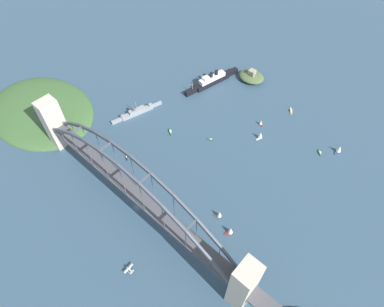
% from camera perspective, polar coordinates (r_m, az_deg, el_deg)
% --- Properties ---
extents(ground_plane, '(1400.00, 1400.00, 0.00)m').
position_cam_1_polar(ground_plane, '(313.97, -9.91, -9.38)').
color(ground_plane, '#334C60').
extents(harbor_arch_bridge, '(306.04, 19.17, 74.44)m').
position_cam_1_polar(harbor_arch_bridge, '(286.92, -10.77, -6.22)').
color(harbor_arch_bridge, beige).
rests_on(harbor_arch_bridge, ground).
extents(headland_west_shore, '(146.93, 111.36, 18.92)m').
position_cam_1_polar(headland_west_shore, '(433.66, -25.65, 6.85)').
color(headland_west_shore, '#3D6033').
rests_on(headland_west_shore, ground).
extents(ocean_liner, '(22.71, 85.03, 17.93)m').
position_cam_1_polar(ocean_liner, '(428.98, 3.65, 12.99)').
color(ocean_liner, black).
rests_on(ocean_liner, ground).
extents(naval_cruiser, '(20.92, 65.17, 17.39)m').
position_cam_1_polar(naval_cruiser, '(392.13, -9.88, 7.38)').
color(naval_cruiser, gray).
rests_on(naval_cruiser, ground).
extents(fort_island_mid_harbor, '(34.51, 28.83, 15.31)m').
position_cam_1_polar(fort_island_mid_harbor, '(442.34, 10.59, 13.43)').
color(fort_island_mid_harbor, '#4C6038').
rests_on(fort_island_mid_harbor, ground).
extents(seaplane_taxiing_near_bridge, '(7.62, 9.59, 5.20)m').
position_cam_1_polar(seaplane_taxiing_near_bridge, '(287.24, -11.13, -19.73)').
color(seaplane_taxiing_near_bridge, '#B7B7B2').
rests_on(seaplane_taxiing_near_bridge, ground).
extents(small_boat_0, '(10.10, 7.66, 2.54)m').
position_cam_1_polar(small_boat_0, '(366.88, -3.85, 3.87)').
color(small_boat_0, '#2D6B3D').
rests_on(small_boat_0, ground).
extents(small_boat_1, '(6.43, 4.87, 7.34)m').
position_cam_1_polar(small_boat_1, '(381.66, 12.24, 5.46)').
color(small_boat_1, '#B2231E').
rests_on(small_boat_1, ground).
extents(small_boat_2, '(5.98, 9.66, 10.02)m').
position_cam_1_polar(small_boat_2, '(379.46, 24.85, 0.72)').
color(small_boat_2, '#234C8C').
rests_on(small_boat_2, ground).
extents(small_boat_3, '(5.76, 9.08, 10.31)m').
position_cam_1_polar(small_boat_3, '(365.59, 12.14, 3.21)').
color(small_boat_3, silver).
rests_on(small_boat_3, ground).
extents(small_boat_4, '(8.63, 11.06, 2.16)m').
position_cam_1_polar(small_boat_4, '(409.27, 17.31, 7.33)').
color(small_boat_4, gold).
rests_on(small_boat_4, ground).
extents(small_boat_5, '(7.65, 3.66, 2.31)m').
position_cam_1_polar(small_boat_5, '(358.98, 3.32, 2.52)').
color(small_boat_5, '#2D6B3D').
rests_on(small_boat_5, ground).
extents(small_boat_6, '(7.17, 7.25, 2.18)m').
position_cam_1_polar(small_boat_6, '(373.16, 21.92, 0.15)').
color(small_boat_6, '#2D6B3D').
rests_on(small_boat_6, ground).
extents(small_boat_7, '(6.64, 5.50, 2.20)m').
position_cam_1_polar(small_boat_7, '(349.32, -11.64, -0.68)').
color(small_boat_7, black).
rests_on(small_boat_7, ground).
extents(small_boat_8, '(6.46, 7.91, 10.20)m').
position_cam_1_polar(small_boat_8, '(294.97, 6.89, -13.54)').
color(small_boat_8, '#B2231E').
rests_on(small_boat_8, ground).
extents(small_boat_9, '(7.38, 5.80, 9.60)m').
position_cam_1_polar(small_boat_9, '(301.53, 4.92, -10.78)').
color(small_boat_9, brown).
rests_on(small_boat_9, ground).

